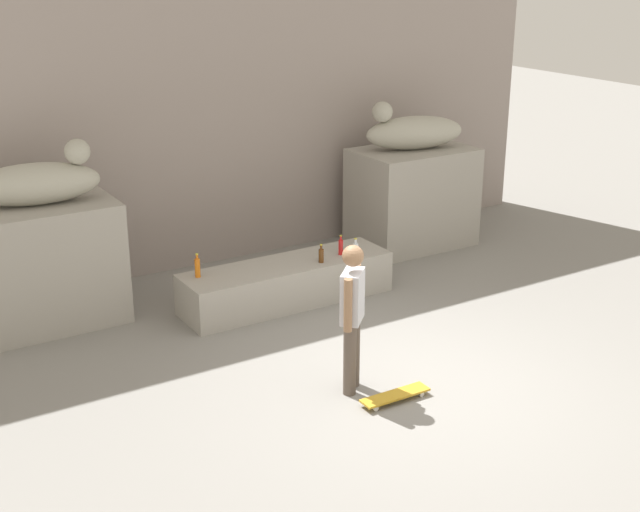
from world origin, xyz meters
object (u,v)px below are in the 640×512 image
object	(u,v)px
bottle_brown	(321,255)
skater	(352,312)
skateboard	(395,395)
statue_reclining_right	(412,131)
statue_reclining_left	(37,182)
bottle_orange	(197,267)
bottle_red	(341,247)
bottle_clear	(355,249)

from	to	relation	value
bottle_brown	skater	bearing A→B (deg)	-114.39
skateboard	statue_reclining_right	bearing A→B (deg)	-128.17
statue_reclining_right	skater	world-z (taller)	statue_reclining_right
statue_reclining_right	skateboard	distance (m)	5.51
statue_reclining_left	statue_reclining_right	size ratio (longest dim) A/B	0.99
skater	bottle_orange	xyz separation A→B (m)	(-0.60, 2.67, -0.22)
statue_reclining_left	bottle_orange	xyz separation A→B (m)	(1.67, -0.91, -1.16)
bottle_brown	bottle_red	world-z (taller)	bottle_red
statue_reclining_left	bottle_brown	size ratio (longest dim) A/B	6.48
statue_reclining_right	bottle_red	size ratio (longest dim) A/B	6.02
statue_reclining_left	skater	xyz separation A→B (m)	(2.27, -3.58, -0.94)
skater	bottle_brown	distance (m)	2.53
skateboard	bottle_clear	size ratio (longest dim) A/B	3.10
statue_reclining_right	skateboard	bearing A→B (deg)	64.91
skater	bottle_clear	distance (m)	2.76
skater	bottle_brown	xyz separation A→B (m)	(1.04, 2.30, -0.25)
skateboard	bottle_clear	xyz separation A→B (m)	(1.32, 2.72, 0.61)
statue_reclining_left	statue_reclining_right	bearing A→B (deg)	8.98
statue_reclining_right	bottle_brown	bearing A→B (deg)	41.34
skater	bottle_orange	size ratio (longest dim) A/B	5.23
skateboard	bottle_orange	size ratio (longest dim) A/B	2.51
bottle_clear	bottle_orange	bearing A→B (deg)	169.33
bottle_orange	bottle_clear	bearing A→B (deg)	-10.67
bottle_clear	bottle_brown	xyz separation A→B (m)	(-0.53, 0.04, -0.00)
skater	bottle_brown	size ratio (longest dim) A/B	6.49
statue_reclining_left	bottle_clear	world-z (taller)	statue_reclining_left
skateboard	bottle_clear	distance (m)	3.08
statue_reclining_left	bottle_brown	distance (m)	3.74
skateboard	bottle_red	world-z (taller)	bottle_red
statue_reclining_right	bottle_red	world-z (taller)	statue_reclining_right
statue_reclining_left	bottle_orange	world-z (taller)	statue_reclining_left
statue_reclining_left	bottle_brown	xyz separation A→B (m)	(3.31, -1.28, -1.19)
statue_reclining_right	bottle_brown	world-z (taller)	statue_reclining_right
skateboard	bottle_brown	distance (m)	2.93
bottle_red	statue_reclining_right	bearing A→B (deg)	29.30
statue_reclining_left	bottle_orange	size ratio (longest dim) A/B	5.22
statue_reclining_left	bottle_red	size ratio (longest dim) A/B	5.95
bottle_clear	bottle_brown	size ratio (longest dim) A/B	1.01
statue_reclining_right	skater	xyz separation A→B (m)	(-3.52, -3.59, -0.94)
statue_reclining_left	skater	size ratio (longest dim) A/B	1.00
skater	statue_reclining_left	bearing A→B (deg)	-102.23
statue_reclining_right	bottle_clear	world-z (taller)	statue_reclining_right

